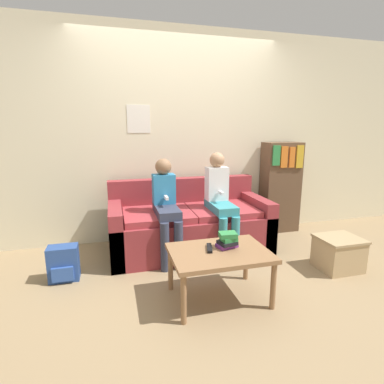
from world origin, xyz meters
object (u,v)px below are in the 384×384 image
object	(u,v)px
person_right	(220,198)
bookshelf	(280,187)
backpack	(64,264)
storage_box	(338,253)
tv_remote	(209,248)
coffee_table	(219,257)
person_left	(166,204)
couch	(189,226)

from	to	relation	value
person_right	bookshelf	world-z (taller)	bookshelf
backpack	storage_box	bearing A→B (deg)	-10.24
tv_remote	backpack	xyz separation A→B (m)	(-1.23, 0.62, -0.28)
tv_remote	bookshelf	size ratio (longest dim) A/B	0.14
person_right	backpack	distance (m)	1.72
coffee_table	person_right	distance (m)	0.99
tv_remote	bookshelf	xyz separation A→B (m)	(1.47, 1.36, 0.18)
backpack	person_right	bearing A→B (deg)	7.61
person_left	backpack	world-z (taller)	person_left
bookshelf	storage_box	xyz separation A→B (m)	(-0.04, -1.22, -0.45)
couch	tv_remote	bearing A→B (deg)	-95.13
storage_box	backpack	distance (m)	2.70
tv_remote	couch	bearing A→B (deg)	99.97
bookshelf	tv_remote	bearing A→B (deg)	-137.13
person_right	backpack	bearing A→B (deg)	-172.39
coffee_table	person_left	xyz separation A→B (m)	(-0.28, 0.89, 0.24)
person_left	backpack	distance (m)	1.14
tv_remote	backpack	distance (m)	1.41
tv_remote	bookshelf	distance (m)	2.01
tv_remote	backpack	size ratio (longest dim) A/B	0.52
bookshelf	person_left	bearing A→B (deg)	-162.58
couch	person_left	size ratio (longest dim) A/B	1.66
coffee_table	person_left	distance (m)	0.96
couch	bookshelf	size ratio (longest dim) A/B	1.48
coffee_table	person_right	world-z (taller)	person_right
person_left	backpack	bearing A→B (deg)	-168.27
couch	backpack	distance (m)	1.39
person_right	backpack	xyz separation A→B (m)	(-1.64, -0.22, -0.48)
couch	backpack	xyz separation A→B (m)	(-1.33, -0.41, -0.12)
bookshelf	backpack	distance (m)	2.84
person_right	storage_box	size ratio (longest dim) A/B	2.76
person_left	backpack	xyz separation A→B (m)	(-1.03, -0.21, -0.46)
couch	tv_remote	size ratio (longest dim) A/B	10.34
couch	person_left	world-z (taller)	person_left
backpack	bookshelf	bearing A→B (deg)	15.30
backpack	tv_remote	bearing A→B (deg)	-26.83
couch	person_right	xyz separation A→B (m)	(0.31, -0.19, 0.35)
person_left	tv_remote	size ratio (longest dim) A/B	6.24
tv_remote	storage_box	bearing A→B (deg)	20.85
person_right	coffee_table	bearing A→B (deg)	-110.49
coffee_table	tv_remote	bearing A→B (deg)	143.22
person_left	person_right	size ratio (longest dim) A/B	0.95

